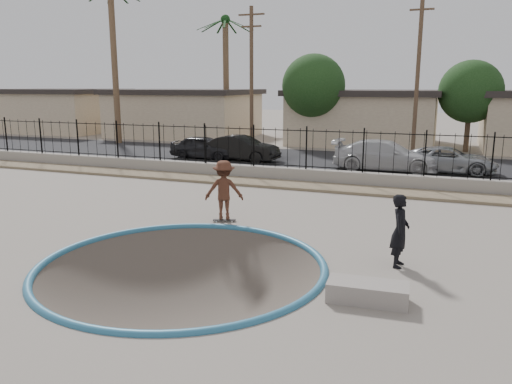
{
  "coord_description": "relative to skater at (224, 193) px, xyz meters",
  "views": [
    {
      "loc": [
        5.72,
        -11.01,
        4.29
      ],
      "look_at": [
        0.77,
        2.0,
        1.28
      ],
      "focal_mm": 35.0,
      "sensor_mm": 36.0,
      "label": 1
    }
  ],
  "objects": [
    {
      "name": "car_b",
      "position": [
        -4.38,
        12.0,
        -0.19
      ],
      "size": [
        4.4,
        1.72,
        1.43
      ],
      "primitive_type": "imported",
      "rotation": [
        0.0,
        0.0,
        1.52
      ],
      "color": "black",
      "rests_on": "street"
    },
    {
      "name": "street_tree_mid",
      "position": [
        7.69,
        21.0,
        2.9
      ],
      "size": [
        3.96,
        3.96,
        5.83
      ],
      "color": "#473323",
      "rests_on": "ground"
    },
    {
      "name": "bowl_pit",
      "position": [
        0.69,
        -4.0,
        -0.94
      ],
      "size": [
        6.84,
        6.84,
        1.8
      ],
      "primitive_type": null,
      "color": "#463C36",
      "rests_on": "ground"
    },
    {
      "name": "house_west",
      "position": [
        -14.31,
        23.5,
        1.04
      ],
      "size": [
        11.6,
        8.6,
        3.9
      ],
      "color": "tan",
      "rests_on": "ground"
    },
    {
      "name": "street_tree_left",
      "position": [
        -2.31,
        20.0,
        3.25
      ],
      "size": [
        4.32,
        4.32,
        6.36
      ],
      "color": "#473323",
      "rests_on": "ground"
    },
    {
      "name": "skater",
      "position": [
        0.0,
        0.0,
        0.0
      ],
      "size": [
        1.38,
        1.08,
        1.87
      ],
      "primitive_type": "imported",
      "rotation": [
        0.0,
        0.0,
        3.51
      ],
      "color": "brown",
      "rests_on": "ground"
    },
    {
      "name": "car_a",
      "position": [
        -6.7,
        11.95,
        -0.22
      ],
      "size": [
        4.0,
        1.66,
        1.36
      ],
      "primitive_type": "imported",
      "rotation": [
        0.0,
        0.0,
        1.56
      ],
      "color": "black",
      "rests_on": "street"
    },
    {
      "name": "car_d",
      "position": [
        6.64,
        12.0,
        -0.27
      ],
      "size": [
        4.57,
        2.18,
        1.26
      ],
      "primitive_type": "imported",
      "rotation": [
        0.0,
        0.0,
        1.55
      ],
      "color": "gray",
      "rests_on": "street"
    },
    {
      "name": "utility_pole_mid",
      "position": [
        4.69,
        16.0,
        4.02
      ],
      "size": [
        1.7,
        0.24,
        9.5
      ],
      "color": "#473323",
      "rests_on": "ground"
    },
    {
      "name": "ground",
      "position": [
        0.69,
        9.0,
        -2.04
      ],
      "size": [
        120.0,
        120.0,
        2.2
      ],
      "primitive_type": "cube",
      "color": "#6E645B",
      "rests_on": "ground"
    },
    {
      "name": "house_center",
      "position": [
        0.69,
        23.5,
        1.04
      ],
      "size": [
        10.6,
        8.6,
        3.9
      ],
      "color": "tan",
      "rests_on": "ground"
    },
    {
      "name": "fence",
      "position": [
        0.69,
        7.3,
        0.56
      ],
      "size": [
        40.0,
        0.04,
        1.8
      ],
      "color": "black",
      "rests_on": "retaining_wall"
    },
    {
      "name": "videographer",
      "position": [
        5.57,
        -2.15,
        -0.05
      ],
      "size": [
        0.44,
        0.66,
        1.77
      ],
      "primitive_type": "imported",
      "rotation": [
        0.0,
        0.0,
        1.54
      ],
      "color": "black",
      "rests_on": "ground"
    },
    {
      "name": "skateboard",
      "position": [
        0.0,
        -0.0,
        -0.89
      ],
      "size": [
        0.75,
        0.43,
        0.06
      ],
      "rotation": [
        0.0,
        0.0,
        0.37
      ],
      "color": "black",
      "rests_on": "ground"
    },
    {
      "name": "coping_ring",
      "position": [
        0.69,
        -4.0,
        -0.94
      ],
      "size": [
        7.04,
        7.04,
        0.2
      ],
      "primitive_type": "torus",
      "color": "#2A6789",
      "rests_on": "ground"
    },
    {
      "name": "concrete_ledge",
      "position": [
        5.18,
        -4.44,
        -0.74
      ],
      "size": [
        1.64,
        0.8,
        0.4
      ],
      "primitive_type": "cube",
      "rotation": [
        0.0,
        0.0,
        0.06
      ],
      "color": "gray",
      "rests_on": "ground"
    },
    {
      "name": "utility_pole_left",
      "position": [
        -5.31,
        16.0,
        3.77
      ],
      "size": [
        1.7,
        0.24,
        9.0
      ],
      "color": "#473323",
      "rests_on": "ground"
    },
    {
      "name": "street",
      "position": [
        0.69,
        14.0,
        -0.92
      ],
      "size": [
        90.0,
        8.0,
        0.04
      ],
      "primitive_type": "cube",
      "color": "black",
      "rests_on": "ground"
    },
    {
      "name": "car_c",
      "position": [
        3.68,
        11.57,
        -0.14
      ],
      "size": [
        5.28,
        2.22,
        1.52
      ],
      "primitive_type": "imported",
      "rotation": [
        0.0,
        0.0,
        1.55
      ],
      "color": "#B9B9BB",
      "rests_on": "street"
    },
    {
      "name": "rock_strip",
      "position": [
        0.69,
        6.2,
        -0.88
      ],
      "size": [
        42.0,
        1.6,
        0.11
      ],
      "primitive_type": "cube",
      "color": "#887659",
      "rests_on": "ground"
    },
    {
      "name": "palm_mid",
      "position": [
        -9.31,
        21.0,
        5.75
      ],
      "size": [
        2.3,
        2.3,
        9.3
      ],
      "color": "brown",
      "rests_on": "ground"
    },
    {
      "name": "retaining_wall",
      "position": [
        0.69,
        7.3,
        -0.64
      ],
      "size": [
        42.0,
        0.45,
        0.6
      ],
      "primitive_type": "cube",
      "color": "gray",
      "rests_on": "ground"
    },
    {
      "name": "palm_left",
      "position": [
        -16.31,
        17.0,
        7.02
      ],
      "size": [
        2.3,
        2.3,
        11.3
      ],
      "color": "brown",
      "rests_on": "ground"
    },
    {
      "name": "house_west_far",
      "position": [
        -27.31,
        23.5,
        1.04
      ],
      "size": [
        10.6,
        8.6,
        3.9
      ],
      "color": "tan",
      "rests_on": "ground"
    }
  ]
}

